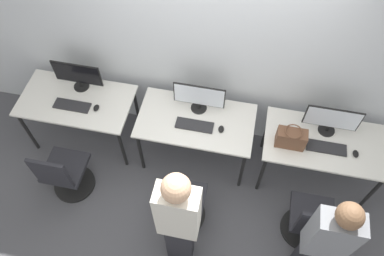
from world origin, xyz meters
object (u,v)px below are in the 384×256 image
(monitor_left, at_px, (78,75))
(person_right, at_px, (324,242))
(mouse_left, at_px, (96,108))
(handbag, at_px, (291,138))
(mouse_center, at_px, (221,129))
(person_center, at_px, (179,221))
(monitor_right, at_px, (332,120))
(office_chair_center, at_px, (183,206))
(keyboard_left, at_px, (72,106))
(office_chair_right, at_px, (310,222))
(monitor_center, at_px, (199,97))
(mouse_right, at_px, (356,154))
(keyboard_right, at_px, (326,147))
(keyboard_center, at_px, (195,125))
(office_chair_left, at_px, (65,174))

(monitor_left, bearing_deg, person_right, -25.62)
(mouse_left, height_order, handbag, handbag)
(mouse_center, height_order, person_center, person_center)
(monitor_right, bearing_deg, office_chair_center, -143.66)
(mouse_left, bearing_deg, handbag, -0.90)
(mouse_left, bearing_deg, office_chair_center, -34.20)
(person_right, bearing_deg, keyboard_left, 159.53)
(monitor_right, distance_m, office_chair_right, 1.08)
(monitor_center, distance_m, person_center, 1.39)
(handbag, bearing_deg, monitor_center, 164.86)
(keyboard_left, xyz_separation_m, mouse_right, (3.08, -0.00, 0.01))
(mouse_left, height_order, keyboard_right, mouse_left)
(mouse_right, bearing_deg, keyboard_center, 179.37)
(mouse_left, xyz_separation_m, office_chair_left, (-0.21, -0.67, -0.40))
(mouse_center, relative_size, person_center, 0.05)
(monitor_right, xyz_separation_m, office_chair_right, (-0.04, -0.90, -0.58))
(office_chair_right, bearing_deg, person_center, -159.72)
(office_chair_left, distance_m, person_center, 1.61)
(office_chair_left, relative_size, keyboard_center, 2.19)
(office_chair_right, relative_size, handbag, 2.99)
(keyboard_center, height_order, handbag, handbag)
(person_right, bearing_deg, person_center, -175.49)
(person_right, bearing_deg, office_chair_right, 90.28)
(keyboard_left, height_order, mouse_center, mouse_center)
(monitor_center, xyz_separation_m, monitor_right, (1.39, -0.02, 0.00))
(mouse_left, xyz_separation_m, keyboard_center, (1.11, -0.00, -0.01))
(monitor_center, distance_m, mouse_center, 0.42)
(keyboard_left, bearing_deg, keyboard_center, 0.63)
(keyboard_right, xyz_separation_m, handbag, (-0.38, -0.03, 0.11))
(keyboard_center, relative_size, monitor_right, 0.73)
(monitor_right, bearing_deg, mouse_left, -174.90)
(keyboard_right, xyz_separation_m, person_right, (-0.04, -1.04, 0.11))
(mouse_right, distance_m, office_chair_right, 0.84)
(keyboard_center, bearing_deg, mouse_center, 0.83)
(office_chair_center, bearing_deg, monitor_right, 36.34)
(mouse_left, xyz_separation_m, person_right, (2.47, -1.04, 0.10))
(keyboard_right, bearing_deg, person_right, -92.22)
(monitor_left, height_order, mouse_center, monitor_left)
(mouse_right, bearing_deg, handbag, -179.13)
(office_chair_left, distance_m, mouse_center, 1.80)
(mouse_left, relative_size, person_right, 0.06)
(keyboard_left, xyz_separation_m, mouse_center, (1.68, 0.02, 0.01))
(mouse_right, bearing_deg, mouse_center, 179.06)
(office_chair_left, xyz_separation_m, keyboard_right, (2.72, 0.67, 0.40))
(monitor_left, distance_m, office_chair_right, 2.96)
(office_chair_left, bearing_deg, keyboard_center, 26.77)
(keyboard_right, height_order, person_right, person_right)
(monitor_right, xyz_separation_m, handbag, (-0.38, -0.26, -0.08))
(office_chair_center, xyz_separation_m, mouse_right, (1.66, 0.76, 0.40))
(mouse_right, bearing_deg, keyboard_left, 179.94)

